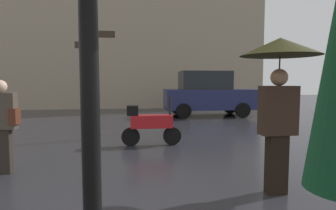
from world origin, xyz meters
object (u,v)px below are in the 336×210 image
Objects in this scene: parked_scooter at (150,123)px; street_signpost at (95,71)px; parked_car_left at (207,94)px; pedestrian_with_umbrella at (279,71)px; pedestrian_with_bag at (3,121)px.

parked_scooter is 0.48× the size of street_signpost.
parked_car_left is at bearing 46.75° from parked_scooter.
pedestrian_with_umbrella is 0.70× the size of street_signpost.
parked_scooter is 2.19m from street_signpost.
pedestrian_with_bag is at bearing -135.43° from parked_car_left.
pedestrian_with_bag is 1.08× the size of parked_scooter.
parked_scooter is (-1.62, 3.27, -1.19)m from pedestrian_with_umbrella.
parked_car_left is 6.62m from street_signpost.
street_signpost is at bearing 130.50° from parked_scooter.
parked_car_left is (3.04, 5.77, 0.49)m from parked_scooter.
pedestrian_with_umbrella is 1.35× the size of pedestrian_with_bag.
pedestrian_with_bag is at bearing -160.66° from parked_scooter.
pedestrian_with_bag is 0.40× the size of parked_car_left.
street_signpost is (1.22, 2.81, 0.98)m from pedestrian_with_bag.
pedestrian_with_umbrella is at bearing -37.59° from pedestrian_with_bag.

